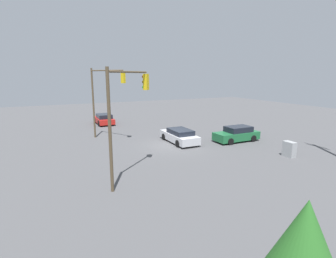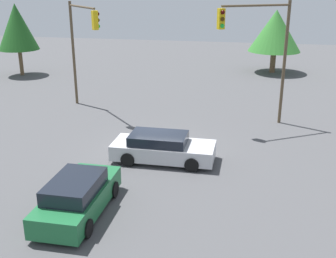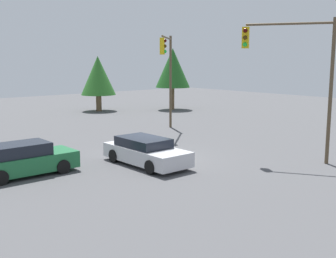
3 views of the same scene
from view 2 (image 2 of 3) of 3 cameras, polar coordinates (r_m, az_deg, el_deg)
name	(u,v)px [view 2 (image 2 of 3)]	position (r m, az deg, el deg)	size (l,w,h in m)	color
ground_plane	(155,150)	(21.02, -1.77, -2.87)	(80.00, 80.00, 0.00)	#4C4C4F
sedan_silver	(162,148)	(19.57, -0.76, -2.56)	(4.73, 2.03, 1.32)	silver
sedan_green	(78,196)	(15.59, -12.14, -8.89)	(1.93, 4.46, 1.45)	#1E6638
traffic_signal_main	(262,43)	(23.97, 12.58, 11.35)	(3.82, 2.50, 7.00)	brown
traffic_signal_cross	(81,38)	(27.24, -11.70, 12.04)	(3.19, 3.50, 6.76)	brown
tree_right	(275,31)	(39.75, 14.34, 12.76)	(4.68, 4.68, 5.58)	brown
tree_corner	(17,27)	(39.56, -19.79, 12.88)	(3.47, 3.47, 6.18)	brown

